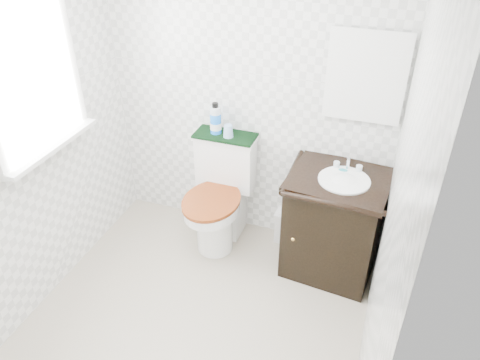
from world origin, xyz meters
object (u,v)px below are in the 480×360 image
Objects in this scene: vanity at (334,222)px; cup at (228,131)px; toilet at (221,199)px; mouthwash_bottle at (216,119)px; trash_bin at (287,226)px.

vanity is 1.03m from cup.
toilet is at bearing 176.27° from vanity.
vanity is (0.91, -0.06, 0.05)m from toilet.
toilet is 0.96× the size of vanity.
toilet is 0.58m from cup.
mouthwash_bottle is at bearing 165.04° from cup.
trash_bin is (0.53, 0.14, -0.24)m from toilet.
trash_bin is at bearing 4.09° from cup.
toilet is 0.65m from mouthwash_bottle.
trash_bin is at bearing 14.58° from toilet.
mouthwash_bottle reaches higher than trash_bin.
mouthwash_bottle is at bearing 169.07° from vanity.
trash_bin is 0.95m from cup.
vanity is at bearing -10.93° from mouthwash_bottle.
toilet is 9.18× the size of cup.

